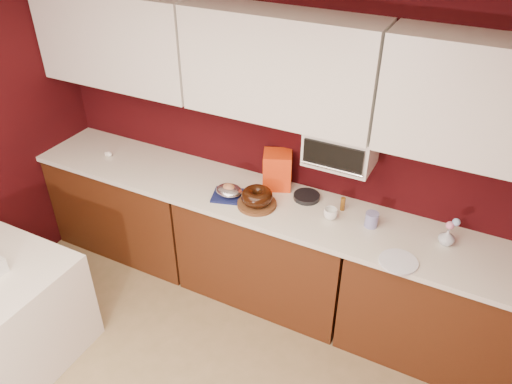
{
  "coord_description": "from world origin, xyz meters",
  "views": [
    {
      "loc": [
        1.28,
        -0.74,
        2.95
      ],
      "look_at": [
        -0.05,
        1.84,
        1.02
      ],
      "focal_mm": 35.0,
      "sensor_mm": 36.0,
      "label": 1
    }
  ],
  "objects_px": {
    "toaster_oven": "(341,147)",
    "pandoro_box": "(277,170)",
    "dining_table": "(0,309)",
    "blue_jar": "(372,220)",
    "flower_vase": "(447,236)",
    "foil_ham_nest": "(229,190)",
    "coffee_mug": "(331,213)",
    "bundt_cake": "(257,196)"
  },
  "relations": [
    {
      "from": "toaster_oven",
      "to": "coffee_mug",
      "type": "xyz_separation_m",
      "value": [
        0.02,
        -0.16,
        -0.43
      ]
    },
    {
      "from": "bundt_cake",
      "to": "dining_table",
      "type": "bearing_deg",
      "value": -137.34
    },
    {
      "from": "bundt_cake",
      "to": "flower_vase",
      "type": "relative_size",
      "value": 1.83
    },
    {
      "from": "bundt_cake",
      "to": "flower_vase",
      "type": "bearing_deg",
      "value": 7.78
    },
    {
      "from": "foil_ham_nest",
      "to": "coffee_mug",
      "type": "bearing_deg",
      "value": 6.66
    },
    {
      "from": "pandoro_box",
      "to": "dining_table",
      "type": "bearing_deg",
      "value": -154.35
    },
    {
      "from": "toaster_oven",
      "to": "pandoro_box",
      "type": "height_order",
      "value": "toaster_oven"
    },
    {
      "from": "toaster_oven",
      "to": "pandoro_box",
      "type": "distance_m",
      "value": 0.58
    },
    {
      "from": "dining_table",
      "to": "flower_vase",
      "type": "xyz_separation_m",
      "value": [
        2.63,
        1.42,
        0.59
      ]
    },
    {
      "from": "foil_ham_nest",
      "to": "coffee_mug",
      "type": "distance_m",
      "value": 0.76
    },
    {
      "from": "foil_ham_nest",
      "to": "toaster_oven",
      "type": "bearing_deg",
      "value": 18.98
    },
    {
      "from": "toaster_oven",
      "to": "pandoro_box",
      "type": "bearing_deg",
      "value": 174.74
    },
    {
      "from": "blue_jar",
      "to": "flower_vase",
      "type": "bearing_deg",
      "value": 4.27
    },
    {
      "from": "dining_table",
      "to": "blue_jar",
      "type": "xyz_separation_m",
      "value": [
        2.15,
        1.39,
        0.58
      ]
    },
    {
      "from": "foil_ham_nest",
      "to": "dining_table",
      "type": "bearing_deg",
      "value": -131.82
    },
    {
      "from": "flower_vase",
      "to": "pandoro_box",
      "type": "bearing_deg",
      "value": 174.22
    },
    {
      "from": "toaster_oven",
      "to": "coffee_mug",
      "type": "relative_size",
      "value": 4.81
    },
    {
      "from": "blue_jar",
      "to": "flower_vase",
      "type": "height_order",
      "value": "flower_vase"
    },
    {
      "from": "coffee_mug",
      "to": "toaster_oven",
      "type": "bearing_deg",
      "value": 98.05
    },
    {
      "from": "foil_ham_nest",
      "to": "flower_vase",
      "type": "distance_m",
      "value": 1.51
    },
    {
      "from": "foil_ham_nest",
      "to": "bundt_cake",
      "type": "bearing_deg",
      "value": -1.62
    },
    {
      "from": "bundt_cake",
      "to": "foil_ham_nest",
      "type": "xyz_separation_m",
      "value": [
        -0.23,
        0.01,
        -0.03
      ]
    },
    {
      "from": "coffee_mug",
      "to": "blue_jar",
      "type": "distance_m",
      "value": 0.28
    },
    {
      "from": "coffee_mug",
      "to": "flower_vase",
      "type": "height_order",
      "value": "flower_vase"
    },
    {
      "from": "pandoro_box",
      "to": "coffee_mug",
      "type": "xyz_separation_m",
      "value": [
        0.5,
        -0.21,
        -0.09
      ]
    },
    {
      "from": "foil_ham_nest",
      "to": "blue_jar",
      "type": "relative_size",
      "value": 1.88
    },
    {
      "from": "blue_jar",
      "to": "flower_vase",
      "type": "xyz_separation_m",
      "value": [
        0.48,
        0.04,
        0.01
      ]
    },
    {
      "from": "toaster_oven",
      "to": "bundt_cake",
      "type": "bearing_deg",
      "value": -152.6
    },
    {
      "from": "coffee_mug",
      "to": "flower_vase",
      "type": "xyz_separation_m",
      "value": [
        0.75,
        0.08,
        0.01
      ]
    },
    {
      "from": "pandoro_box",
      "to": "coffee_mug",
      "type": "height_order",
      "value": "pandoro_box"
    },
    {
      "from": "bundt_cake",
      "to": "coffee_mug",
      "type": "xyz_separation_m",
      "value": [
        0.52,
        0.09,
        -0.03
      ]
    },
    {
      "from": "toaster_oven",
      "to": "foil_ham_nest",
      "type": "relative_size",
      "value": 2.28
    },
    {
      "from": "foil_ham_nest",
      "to": "flower_vase",
      "type": "bearing_deg",
      "value": 6.35
    },
    {
      "from": "coffee_mug",
      "to": "blue_jar",
      "type": "xyz_separation_m",
      "value": [
        0.27,
        0.04,
        0.01
      ]
    },
    {
      "from": "blue_jar",
      "to": "flower_vase",
      "type": "relative_size",
      "value": 0.85
    },
    {
      "from": "toaster_oven",
      "to": "dining_table",
      "type": "distance_m",
      "value": 2.59
    },
    {
      "from": "toaster_oven",
      "to": "blue_jar",
      "type": "xyz_separation_m",
      "value": [
        0.3,
        -0.12,
        -0.42
      ]
    },
    {
      "from": "bundt_cake",
      "to": "pandoro_box",
      "type": "xyz_separation_m",
      "value": [
        0.02,
        0.3,
        0.06
      ]
    },
    {
      "from": "flower_vase",
      "to": "coffee_mug",
      "type": "bearing_deg",
      "value": -173.97
    },
    {
      "from": "flower_vase",
      "to": "blue_jar",
      "type": "bearing_deg",
      "value": -175.73
    },
    {
      "from": "foil_ham_nest",
      "to": "flower_vase",
      "type": "relative_size",
      "value": 1.6
    },
    {
      "from": "toaster_oven",
      "to": "foil_ham_nest",
      "type": "height_order",
      "value": "toaster_oven"
    }
  ]
}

